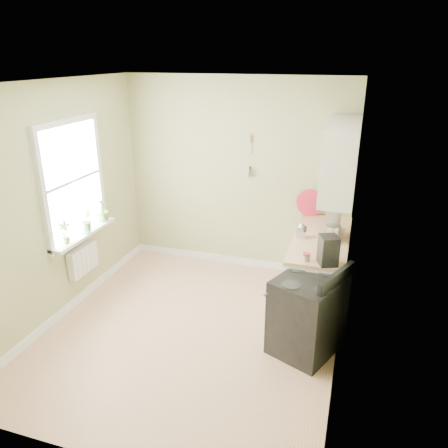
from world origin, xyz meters
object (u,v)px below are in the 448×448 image
(stand_mixer, at_px, (334,223))
(kettle, at_px, (301,230))
(coffee_maker, at_px, (328,251))
(stove, at_px, (307,314))

(stand_mixer, xyz_separation_m, kettle, (-0.36, -0.13, -0.09))
(stand_mixer, distance_m, kettle, 0.40)
(kettle, bearing_deg, stand_mixer, 18.93)
(kettle, height_order, coffee_maker, coffee_maker)
(stove, xyz_separation_m, stand_mixer, (0.14, 0.99, 0.66))
(kettle, bearing_deg, stove, -75.31)
(stove, relative_size, kettle, 5.30)
(stand_mixer, bearing_deg, stove, -97.84)
(stove, height_order, kettle, kettle)
(stove, height_order, stand_mixer, stand_mixer)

